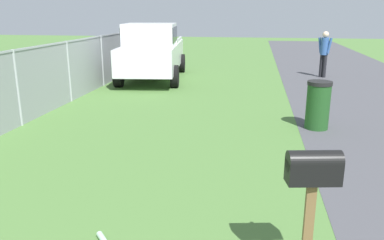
{
  "coord_description": "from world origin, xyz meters",
  "views": [
    {
      "loc": [
        1.14,
        -0.82,
        2.54
      ],
      "look_at": [
        5.99,
        -0.02,
        1.15
      ],
      "focal_mm": 36.28,
      "sensor_mm": 36.0,
      "label": 1
    }
  ],
  "objects_px": {
    "mailbox": "(313,177)",
    "pickup_truck": "(152,50)",
    "pedestrian": "(324,51)",
    "trash_bin": "(318,105)"
  },
  "relations": [
    {
      "from": "mailbox",
      "to": "pickup_truck",
      "type": "distance_m",
      "value": 11.61
    },
    {
      "from": "mailbox",
      "to": "pedestrian",
      "type": "xyz_separation_m",
      "value": [
        12.33,
        -2.03,
        -0.01
      ]
    },
    {
      "from": "pickup_truck",
      "to": "trash_bin",
      "type": "xyz_separation_m",
      "value": [
        -5.6,
        -5.23,
        -0.57
      ]
    },
    {
      "from": "trash_bin",
      "to": "pedestrian",
      "type": "distance_m",
      "value": 7.3
    },
    {
      "from": "pickup_truck",
      "to": "trash_bin",
      "type": "bearing_deg",
      "value": 36.21
    },
    {
      "from": "pickup_truck",
      "to": "pedestrian",
      "type": "height_order",
      "value": "pickup_truck"
    },
    {
      "from": "mailbox",
      "to": "trash_bin",
      "type": "height_order",
      "value": "mailbox"
    },
    {
      "from": "trash_bin",
      "to": "pedestrian",
      "type": "bearing_deg",
      "value": -9.6
    },
    {
      "from": "trash_bin",
      "to": "pedestrian",
      "type": "height_order",
      "value": "pedestrian"
    },
    {
      "from": "mailbox",
      "to": "pickup_truck",
      "type": "bearing_deg",
      "value": 11.76
    }
  ]
}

